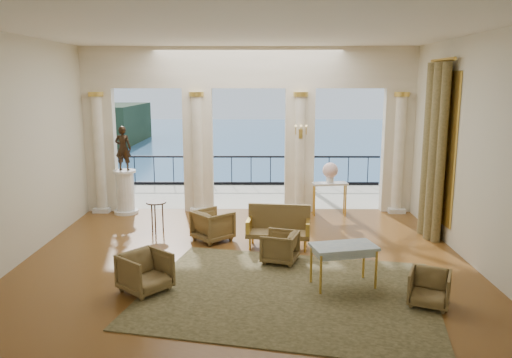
{
  "coord_description": "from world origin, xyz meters",
  "views": [
    {
      "loc": [
        0.29,
        -9.84,
        3.58
      ],
      "look_at": [
        0.22,
        0.6,
        1.54
      ],
      "focal_mm": 35.0,
      "sensor_mm": 36.0,
      "label": 1
    }
  ],
  "objects_px": {
    "armchair_b": "(429,287)",
    "side_table": "(156,206)",
    "armchair_a": "(145,270)",
    "armchair_c": "(280,246)",
    "armchair_d": "(213,224)",
    "pedestal": "(125,193)",
    "game_table": "(344,249)",
    "console_table": "(330,188)",
    "statue": "(123,148)",
    "settee": "(279,226)"
  },
  "relations": [
    {
      "from": "side_table",
      "to": "game_table",
      "type": "bearing_deg",
      "value": -38.75
    },
    {
      "from": "armchair_b",
      "to": "console_table",
      "type": "height_order",
      "value": "console_table"
    },
    {
      "from": "armchair_c",
      "to": "console_table",
      "type": "height_order",
      "value": "console_table"
    },
    {
      "from": "armchair_b",
      "to": "armchair_c",
      "type": "bearing_deg",
      "value": 163.58
    },
    {
      "from": "armchair_b",
      "to": "armchair_d",
      "type": "bearing_deg",
      "value": 162.29
    },
    {
      "from": "pedestal",
      "to": "statue",
      "type": "xyz_separation_m",
      "value": [
        -0.0,
        0.0,
        1.23
      ]
    },
    {
      "from": "armchair_b",
      "to": "game_table",
      "type": "distance_m",
      "value": 1.53
    },
    {
      "from": "armchair_d",
      "to": "console_table",
      "type": "distance_m",
      "value": 3.74
    },
    {
      "from": "armchair_b",
      "to": "settee",
      "type": "relative_size",
      "value": 0.45
    },
    {
      "from": "armchair_a",
      "to": "pedestal",
      "type": "height_order",
      "value": "pedestal"
    },
    {
      "from": "armchair_d",
      "to": "side_table",
      "type": "distance_m",
      "value": 1.53
    },
    {
      "from": "armchair_d",
      "to": "console_table",
      "type": "bearing_deg",
      "value": -94.5
    },
    {
      "from": "pedestal",
      "to": "statue",
      "type": "relative_size",
      "value": 1.0
    },
    {
      "from": "armchair_c",
      "to": "pedestal",
      "type": "distance_m",
      "value": 5.58
    },
    {
      "from": "armchair_d",
      "to": "armchair_c",
      "type": "bearing_deg",
      "value": -175.03
    },
    {
      "from": "settee",
      "to": "side_table",
      "type": "bearing_deg",
      "value": 168.51
    },
    {
      "from": "armchair_d",
      "to": "pedestal",
      "type": "xyz_separation_m",
      "value": [
        -2.63,
        2.39,
        0.19
      ]
    },
    {
      "from": "game_table",
      "to": "console_table",
      "type": "xyz_separation_m",
      "value": [
        0.43,
        4.85,
        0.06
      ]
    },
    {
      "from": "armchair_a",
      "to": "settee",
      "type": "bearing_deg",
      "value": -3.69
    },
    {
      "from": "side_table",
      "to": "armchair_a",
      "type": "bearing_deg",
      "value": -81.81
    },
    {
      "from": "pedestal",
      "to": "console_table",
      "type": "height_order",
      "value": "pedestal"
    },
    {
      "from": "armchair_c",
      "to": "statue",
      "type": "distance_m",
      "value": 5.76
    },
    {
      "from": "console_table",
      "to": "side_table",
      "type": "bearing_deg",
      "value": -167.87
    },
    {
      "from": "pedestal",
      "to": "side_table",
      "type": "distance_m",
      "value": 2.2
    },
    {
      "from": "statue",
      "to": "armchair_d",
      "type": "bearing_deg",
      "value": 143.12
    },
    {
      "from": "console_table",
      "to": "armchair_b",
      "type": "bearing_deg",
      "value": -90.45
    },
    {
      "from": "settee",
      "to": "armchair_a",
      "type": "bearing_deg",
      "value": -127.58
    },
    {
      "from": "armchair_a",
      "to": "side_table",
      "type": "xyz_separation_m",
      "value": [
        -0.49,
        3.4,
        0.28
      ]
    },
    {
      "from": "armchair_b",
      "to": "side_table",
      "type": "height_order",
      "value": "side_table"
    },
    {
      "from": "armchair_b",
      "to": "console_table",
      "type": "xyz_separation_m",
      "value": [
        -0.85,
        5.61,
        0.42
      ]
    },
    {
      "from": "armchair_b",
      "to": "armchair_c",
      "type": "distance_m",
      "value": 3.06
    },
    {
      "from": "settee",
      "to": "game_table",
      "type": "distance_m",
      "value": 2.46
    },
    {
      "from": "game_table",
      "to": "armchair_b",
      "type": "bearing_deg",
      "value": -43.67
    },
    {
      "from": "armchair_a",
      "to": "armchair_b",
      "type": "distance_m",
      "value": 4.75
    },
    {
      "from": "armchair_a",
      "to": "armchair_b",
      "type": "xyz_separation_m",
      "value": [
        4.73,
        -0.52,
        -0.06
      ]
    },
    {
      "from": "game_table",
      "to": "console_table",
      "type": "height_order",
      "value": "console_table"
    },
    {
      "from": "armchair_c",
      "to": "console_table",
      "type": "distance_m",
      "value": 3.95
    },
    {
      "from": "console_table",
      "to": "armchair_c",
      "type": "bearing_deg",
      "value": -121.38
    },
    {
      "from": "armchair_a",
      "to": "statue",
      "type": "xyz_separation_m",
      "value": [
        -1.72,
        5.23,
        1.43
      ]
    },
    {
      "from": "game_table",
      "to": "settee",
      "type": "bearing_deg",
      "value": 102.64
    },
    {
      "from": "armchair_a",
      "to": "game_table",
      "type": "distance_m",
      "value": 3.47
    },
    {
      "from": "armchair_a",
      "to": "statue",
      "type": "bearing_deg",
      "value": 58.93
    },
    {
      "from": "armchair_d",
      "to": "statue",
      "type": "height_order",
      "value": "statue"
    },
    {
      "from": "armchair_a",
      "to": "armchair_b",
      "type": "height_order",
      "value": "armchair_a"
    },
    {
      "from": "armchair_a",
      "to": "settee",
      "type": "xyz_separation_m",
      "value": [
        2.39,
        2.44,
        0.07
      ]
    },
    {
      "from": "armchair_d",
      "to": "game_table",
      "type": "height_order",
      "value": "armchair_d"
    },
    {
      "from": "settee",
      "to": "pedestal",
      "type": "bearing_deg",
      "value": 152.72
    },
    {
      "from": "armchair_b",
      "to": "statue",
      "type": "height_order",
      "value": "statue"
    },
    {
      "from": "armchair_a",
      "to": "armchair_c",
      "type": "height_order",
      "value": "armchair_a"
    },
    {
      "from": "armchair_c",
      "to": "armchair_d",
      "type": "distance_m",
      "value": 2.02
    }
  ]
}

